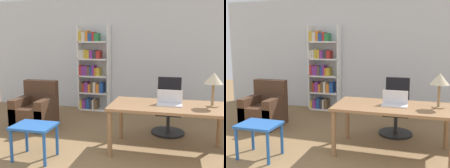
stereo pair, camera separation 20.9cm
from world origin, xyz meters
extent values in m
cube|color=silver|center=(0.00, 4.53, 1.35)|extent=(8.00, 0.06, 2.70)
cube|color=olive|center=(0.63, 2.22, 0.71)|extent=(1.70, 0.88, 0.04)
cylinder|color=olive|center=(-0.16, 1.84, 0.34)|extent=(0.07, 0.07, 0.69)
cylinder|color=olive|center=(-0.16, 2.60, 0.34)|extent=(0.07, 0.07, 0.69)
cylinder|color=olive|center=(1.42, 2.60, 0.34)|extent=(0.07, 0.07, 0.69)
cube|color=silver|center=(0.65, 2.20, 0.73)|extent=(0.37, 0.21, 0.02)
cube|color=silver|center=(0.65, 2.29, 0.84)|extent=(0.37, 0.04, 0.20)
cube|color=white|center=(0.65, 2.29, 0.85)|extent=(0.33, 0.04, 0.18)
cylinder|color=olive|center=(1.26, 2.29, 0.73)|extent=(0.17, 0.17, 0.01)
cylinder|color=olive|center=(1.26, 2.29, 0.90)|extent=(0.04, 0.04, 0.32)
cone|color=#C6B793|center=(1.26, 2.29, 1.14)|extent=(0.26, 0.26, 0.16)
cylinder|color=black|center=(0.62, 3.05, 0.02)|extent=(0.60, 0.60, 0.04)
cylinder|color=#262626|center=(0.62, 3.05, 0.21)|extent=(0.06, 0.06, 0.33)
cube|color=black|center=(0.62, 3.05, 0.42)|extent=(0.44, 0.44, 0.10)
cube|color=black|center=(0.62, 3.23, 0.74)|extent=(0.42, 0.08, 0.54)
cube|color=#2356A3|center=(-1.18, 1.52, 0.48)|extent=(0.57, 0.45, 0.04)
cylinder|color=#2356A3|center=(-1.43, 1.33, 0.23)|extent=(0.04, 0.04, 0.46)
cylinder|color=#2356A3|center=(-0.93, 1.33, 0.23)|extent=(0.04, 0.04, 0.46)
cylinder|color=#2356A3|center=(-1.43, 1.71, 0.23)|extent=(0.04, 0.04, 0.46)
cylinder|color=#2356A3|center=(-0.93, 1.71, 0.23)|extent=(0.04, 0.04, 0.46)
cube|color=#472D1E|center=(-1.92, 2.79, 0.21)|extent=(0.69, 0.71, 0.42)
cube|color=#472D1E|center=(-1.92, 3.07, 0.65)|extent=(0.69, 0.16, 0.47)
cube|color=#472D1E|center=(-2.19, 2.79, 0.29)|extent=(0.16, 0.71, 0.58)
cube|color=#472D1E|center=(-1.66, 2.79, 0.29)|extent=(0.16, 0.71, 0.58)
cube|color=white|center=(-1.57, 4.34, 1.02)|extent=(0.04, 0.28, 2.04)
cube|color=white|center=(-0.83, 4.34, 1.02)|extent=(0.04, 0.28, 2.04)
cube|color=white|center=(-1.20, 4.34, 0.02)|extent=(0.74, 0.28, 0.04)
cube|color=gold|center=(-1.52, 4.34, 0.13)|extent=(0.06, 0.24, 0.19)
cube|color=#7F338C|center=(-1.44, 4.34, 0.14)|extent=(0.09, 0.24, 0.21)
cube|color=#234C99|center=(-1.35, 4.34, 0.16)|extent=(0.08, 0.24, 0.25)
cube|color=#333338|center=(-1.27, 4.34, 0.15)|extent=(0.06, 0.24, 0.23)
cube|color=silver|center=(-1.22, 4.34, 0.15)|extent=(0.04, 0.24, 0.22)
cube|color=brown|center=(-1.15, 4.34, 0.15)|extent=(0.08, 0.24, 0.23)
cube|color=white|center=(-1.20, 4.34, 0.43)|extent=(0.74, 0.28, 0.04)
cube|color=brown|center=(-1.51, 4.34, 0.56)|extent=(0.08, 0.24, 0.24)
cube|color=#B72D28|center=(-1.45, 4.34, 0.55)|extent=(0.04, 0.24, 0.22)
cube|color=#7F338C|center=(-1.38, 4.34, 0.57)|extent=(0.08, 0.24, 0.25)
cube|color=orange|center=(-1.31, 4.34, 0.54)|extent=(0.06, 0.24, 0.20)
cube|color=brown|center=(-1.24, 4.34, 0.57)|extent=(0.06, 0.24, 0.25)
cube|color=silver|center=(-1.18, 4.34, 0.57)|extent=(0.06, 0.24, 0.25)
cube|color=orange|center=(-1.10, 4.34, 0.55)|extent=(0.08, 0.24, 0.22)
cube|color=#234C99|center=(-1.00, 4.34, 0.57)|extent=(0.09, 0.24, 0.25)
cube|color=white|center=(-1.20, 4.34, 0.84)|extent=(0.74, 0.28, 0.04)
cube|color=#B72D28|center=(-1.53, 4.34, 0.97)|extent=(0.05, 0.24, 0.24)
cube|color=#7F338C|center=(-1.46, 4.34, 0.96)|extent=(0.06, 0.24, 0.22)
cube|color=#7F338C|center=(-1.39, 4.34, 0.97)|extent=(0.08, 0.24, 0.23)
cube|color=brown|center=(-1.32, 4.34, 0.96)|extent=(0.06, 0.24, 0.22)
cube|color=#234C99|center=(-1.26, 4.34, 0.96)|extent=(0.04, 0.24, 0.22)
cube|color=#7F338C|center=(-1.21, 4.34, 0.98)|extent=(0.06, 0.24, 0.25)
cube|color=orange|center=(-1.15, 4.34, 0.95)|extent=(0.04, 0.24, 0.18)
cube|color=gold|center=(-1.09, 4.34, 0.95)|extent=(0.07, 0.24, 0.19)
cube|color=white|center=(-1.20, 4.34, 1.24)|extent=(0.74, 0.28, 0.04)
cube|color=silver|center=(-1.52, 4.34, 1.36)|extent=(0.06, 0.24, 0.20)
cube|color=silver|center=(-1.46, 4.34, 1.37)|extent=(0.06, 0.24, 0.21)
cube|color=gold|center=(-1.40, 4.34, 1.37)|extent=(0.05, 0.24, 0.22)
cube|color=gold|center=(-1.33, 4.34, 1.36)|extent=(0.07, 0.24, 0.20)
cube|color=#7F338C|center=(-1.25, 4.34, 1.36)|extent=(0.08, 0.24, 0.19)
cube|color=#333338|center=(-1.16, 4.34, 1.36)|extent=(0.07, 0.24, 0.21)
cube|color=#B72D28|center=(-1.08, 4.34, 1.36)|extent=(0.09, 0.24, 0.19)
cube|color=white|center=(-1.20, 4.34, 1.65)|extent=(0.74, 0.28, 0.04)
cube|color=gold|center=(-1.52, 4.34, 1.79)|extent=(0.07, 0.24, 0.23)
cube|color=silver|center=(-1.43, 4.34, 1.78)|extent=(0.09, 0.24, 0.21)
cube|color=orange|center=(-1.35, 4.34, 1.79)|extent=(0.06, 0.24, 0.24)
cube|color=#234C99|center=(-1.27, 4.34, 1.76)|extent=(0.09, 0.24, 0.18)
cube|color=#B72D28|center=(-1.19, 4.34, 1.78)|extent=(0.05, 0.24, 0.21)
cube|color=#2D7F47|center=(-1.12, 4.34, 1.76)|extent=(0.09, 0.24, 0.19)
camera|label=1|loc=(0.75, -1.65, 1.64)|focal=42.00mm
camera|label=2|loc=(0.96, -1.59, 1.64)|focal=42.00mm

